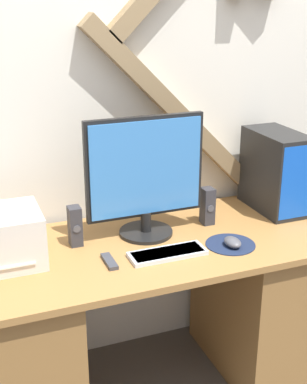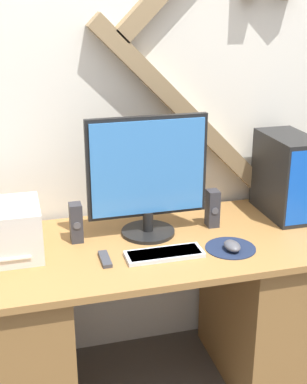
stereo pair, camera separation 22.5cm
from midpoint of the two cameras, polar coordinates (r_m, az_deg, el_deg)
name	(u,v)px [view 1 (the left image)]	position (r m, az deg, el deg)	size (l,w,h in m)	color
wall_back	(119,94)	(2.54, -6.32, 10.33)	(6.40, 0.13, 2.70)	silver
desk	(149,317)	(2.52, -3.10, -13.28)	(1.74, 0.74, 0.78)	olive
monitor	(145,174)	(2.32, -3.65, 1.85)	(0.53, 0.24, 0.54)	black
keyboard	(168,253)	(2.22, -1.40, -6.62)	(0.32, 0.12, 0.02)	silver
mousepad	(230,244)	(2.33, 5.47, -5.64)	(0.22, 0.22, 0.00)	#19233D
mouse	(233,242)	(2.30, 5.67, -5.42)	(0.06, 0.10, 0.04)	#4C4C51
computer_tower	(276,171)	(2.67, 10.59, 2.15)	(0.20, 0.37, 0.39)	black
speaker_left	(75,226)	(2.32, -11.13, -3.65)	(0.05, 0.07, 0.18)	#2D2D33
speaker_right	(208,206)	(2.49, 3.23, -1.56)	(0.05, 0.07, 0.18)	#2D2D33
remote_control	(109,261)	(2.18, -7.70, -7.42)	(0.04, 0.13, 0.02)	#38383D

